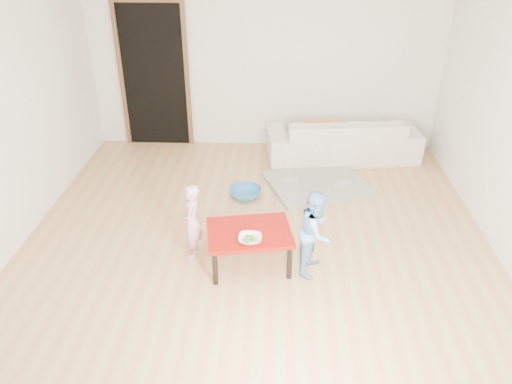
# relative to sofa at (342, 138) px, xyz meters

# --- Properties ---
(floor) EXTENTS (5.00, 5.00, 0.01)m
(floor) POSITION_rel_sofa_xyz_m (-1.12, -2.05, -0.31)
(floor) COLOR tan
(floor) RESTS_ON ground
(back_wall) EXTENTS (5.00, 0.02, 2.60)m
(back_wall) POSITION_rel_sofa_xyz_m (-1.12, 0.45, 0.99)
(back_wall) COLOR white
(back_wall) RESTS_ON floor
(left_wall) EXTENTS (0.02, 5.00, 2.60)m
(left_wall) POSITION_rel_sofa_xyz_m (-3.62, -2.05, 0.99)
(left_wall) COLOR white
(left_wall) RESTS_ON floor
(doorway) EXTENTS (1.02, 0.08, 2.11)m
(doorway) POSITION_rel_sofa_xyz_m (-2.72, 0.43, 0.72)
(doorway) COLOR brown
(doorway) RESTS_ON back_wall
(sofa) EXTENTS (2.20, 1.07, 0.62)m
(sofa) POSITION_rel_sofa_xyz_m (0.00, 0.00, 0.00)
(sofa) COLOR #EFE3D0
(sofa) RESTS_ON floor
(cushion) EXTENTS (0.54, 0.49, 0.13)m
(cushion) POSITION_rel_sofa_xyz_m (-0.27, -0.17, 0.16)
(cushion) COLOR orange
(cushion) RESTS_ON sofa
(red_table) EXTENTS (0.90, 0.74, 0.40)m
(red_table) POSITION_rel_sofa_xyz_m (-1.17, -2.59, -0.11)
(red_table) COLOR maroon
(red_table) RESTS_ON floor
(bowl) EXTENTS (0.22, 0.22, 0.05)m
(bowl) POSITION_rel_sofa_xyz_m (-1.15, -2.77, 0.12)
(bowl) COLOR white
(bowl) RESTS_ON red_table
(broccoli) EXTENTS (0.12, 0.12, 0.06)m
(broccoli) POSITION_rel_sofa_xyz_m (-1.15, -2.77, 0.12)
(broccoli) COLOR #2D5919
(broccoli) RESTS_ON red_table
(child_pink) EXTENTS (0.20, 0.29, 0.80)m
(child_pink) POSITION_rel_sofa_xyz_m (-1.76, -2.44, 0.09)
(child_pink) COLOR pink
(child_pink) RESTS_ON floor
(child_blue) EXTENTS (0.45, 0.51, 0.87)m
(child_blue) POSITION_rel_sofa_xyz_m (-0.53, -2.62, 0.13)
(child_blue) COLOR #5FA7DD
(child_blue) RESTS_ON floor
(basin) EXTENTS (0.39, 0.39, 0.12)m
(basin) POSITION_rel_sofa_xyz_m (-1.30, -1.23, -0.25)
(basin) COLOR teal
(basin) RESTS_ON floor
(blanket) EXTENTS (1.47, 1.36, 0.06)m
(blanket) POSITION_rel_sofa_xyz_m (-0.39, -0.88, -0.28)
(blanket) COLOR #AEAC9A
(blanket) RESTS_ON floor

